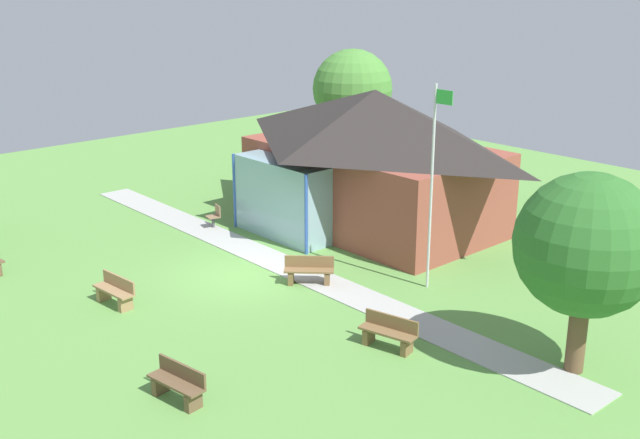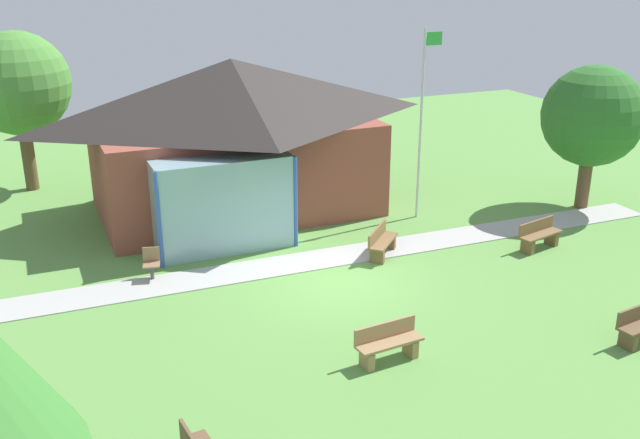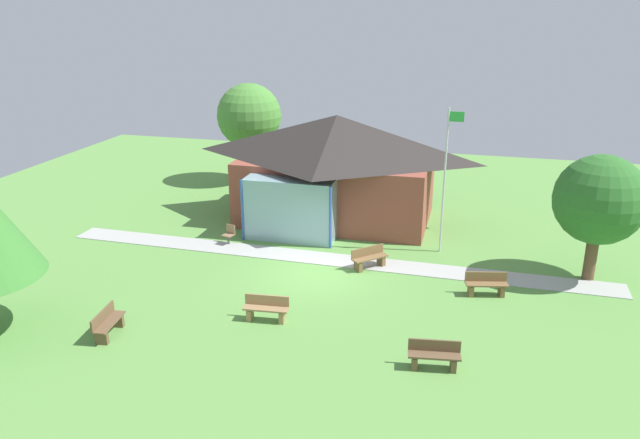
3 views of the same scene
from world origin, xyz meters
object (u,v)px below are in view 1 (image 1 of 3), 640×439
(pavilion, at_px, (370,157))
(bench_front_right, at_px, (178,384))
(bench_rear_near_path, at_px, (309,271))
(bench_mid_right, at_px, (389,333))
(tree_behind_pavilion_left, at_px, (352,90))
(tree_east_hedge, at_px, (587,246))
(bench_front_center, at_px, (115,292))
(patio_chair_west, at_px, (215,217))
(flagpole, at_px, (433,180))

(pavilion, relative_size, bench_front_right, 6.36)
(bench_front_right, relative_size, bench_rear_near_path, 1.13)
(bench_mid_right, xyz_separation_m, tree_behind_pavilion_left, (-13.48, 11.94, 3.47))
(bench_rear_near_path, xyz_separation_m, tree_east_hedge, (8.28, 1.08, 2.75))
(pavilion, xyz_separation_m, tree_east_hedge, (11.00, -4.30, 0.51))
(tree_behind_pavilion_left, bearing_deg, tree_east_hedge, -28.94)
(bench_front_center, bearing_deg, patio_chair_west, -62.70)
(pavilion, xyz_separation_m, bench_mid_right, (7.23, -6.70, -2.24))
(bench_rear_near_path, distance_m, tree_east_hedge, 8.79)
(tree_east_hedge, bearing_deg, flagpole, 166.34)
(pavilion, height_order, tree_behind_pavilion_left, tree_behind_pavilion_left)
(bench_mid_right, bearing_deg, tree_east_hedge, -160.44)
(bench_front_center, relative_size, patio_chair_west, 1.78)
(bench_front_center, bearing_deg, bench_rear_near_path, -121.20)
(bench_mid_right, xyz_separation_m, bench_front_center, (-7.03, -3.78, 0.00))
(flagpole, xyz_separation_m, bench_front_right, (0.49, -9.06, -2.94))
(pavilion, bearing_deg, bench_mid_right, -42.82)
(bench_front_right, bearing_deg, bench_rear_near_path, -72.80)
(tree_behind_pavilion_left, bearing_deg, bench_front_center, -67.70)
(pavilion, relative_size, flagpole, 1.61)
(bench_rear_near_path, distance_m, bench_front_center, 5.70)
(flagpole, height_order, patio_chair_west, flagpole)
(flagpole, relative_size, bench_front_right, 3.94)
(tree_behind_pavilion_left, bearing_deg, pavilion, -39.96)
(bench_rear_near_path, height_order, bench_front_center, same)
(bench_rear_near_path, height_order, tree_east_hedge, tree_east_hedge)
(pavilion, height_order, tree_east_hedge, pavilion)
(bench_rear_near_path, bearing_deg, pavilion, -108.08)
(flagpole, height_order, bench_front_right, flagpole)
(bench_mid_right, distance_m, bench_front_center, 7.99)
(patio_chair_west, xyz_separation_m, tree_east_hedge, (14.65, 0.09, 2.74))
(bench_mid_right, distance_m, patio_chair_west, 11.13)
(bench_front_center, distance_m, patio_chair_west, 7.21)
(bench_mid_right, distance_m, tree_behind_pavilion_left, 18.34)
(bench_mid_right, relative_size, tree_east_hedge, 0.32)
(bench_front_center, height_order, patio_chair_west, patio_chair_west)
(bench_front_right, xyz_separation_m, bench_rear_near_path, (-3.11, 6.61, 0.00))
(pavilion, height_order, bench_front_right, pavilion)
(flagpole, distance_m, bench_mid_right, 5.15)
(pavilion, distance_m, patio_chair_west, 6.13)
(bench_front_center, height_order, tree_east_hedge, tree_east_hedge)
(pavilion, height_order, flagpole, flagpole)
(bench_rear_near_path, relative_size, tree_behind_pavilion_left, 0.24)
(patio_chair_west, bearing_deg, bench_front_center, 135.73)
(pavilion, bearing_deg, bench_front_center, -88.91)
(bench_front_center, bearing_deg, tree_east_hedge, -155.16)
(pavilion, distance_m, tree_east_hedge, 11.82)
(flagpole, bearing_deg, bench_front_center, -124.21)
(patio_chair_west, bearing_deg, flagpole, -157.29)
(bench_mid_right, bearing_deg, flagpole, -76.36)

